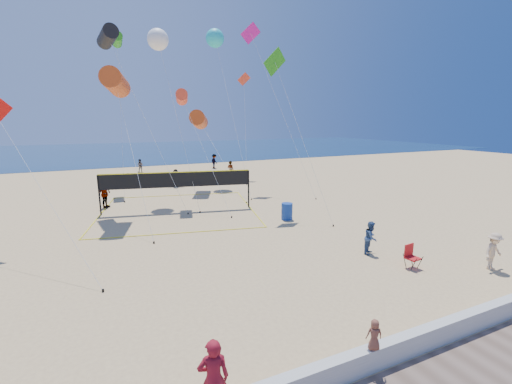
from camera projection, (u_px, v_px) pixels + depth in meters
name	position (u px, v px, depth m)	size (l,w,h in m)	color
ground	(306.00, 307.00, 10.83)	(120.00, 120.00, 0.00)	tan
ocean	(130.00, 151.00, 65.89)	(140.00, 50.00, 0.03)	navy
seawall	(376.00, 356.00, 8.10)	(32.00, 0.30, 0.60)	silver
woman	(213.00, 379.00, 6.64)	(0.62, 0.41, 1.71)	maroon
toddler	(374.00, 335.00, 7.82)	(0.36, 0.24, 0.74)	brown
bystander_a	(371.00, 238.00, 15.01)	(0.71, 0.55, 1.46)	#304A78
bystander_b	(494.00, 251.00, 13.39)	(0.97, 0.56, 1.50)	#D4B38D
far_person_0	(105.00, 194.00, 22.87)	(1.12, 0.47, 1.91)	gray
far_person_1	(176.00, 178.00, 30.03)	(1.46, 0.47, 1.58)	gray
far_person_2	(231.00, 170.00, 33.67)	(0.68, 0.45, 1.88)	gray
far_person_3	(140.00, 166.00, 38.44)	(0.73, 0.57, 1.49)	gray
far_person_4	(214.00, 161.00, 41.73)	(1.12, 0.64, 1.73)	gray
camp_chair	(411.00, 255.00, 13.60)	(0.55, 0.67, 1.05)	red
trash_barrel	(287.00, 211.00, 20.26)	(0.65, 0.65, 0.98)	navy
volleyball_net	(177.00, 184.00, 21.93)	(11.36, 11.25, 2.56)	black
kite_0	(115.00, 83.00, 19.45)	(1.84, 7.23, 8.64)	#C34617
kite_1	(108.00, 37.00, 20.91)	(4.33, 4.80, 11.39)	black
kite_2	(182.00, 97.00, 22.53)	(2.29, 5.59, 7.77)	#FF4526
kite_4	(277.00, 69.00, 20.49)	(2.28, 4.81, 10.09)	#2E991A
kite_5	(254.00, 43.00, 27.63)	(3.26, 6.81, 13.57)	#F11A96
kite_6	(158.00, 40.00, 23.79)	(2.06, 6.32, 12.01)	white
kite_7	(215.00, 38.00, 30.15)	(2.11, 9.44, 13.67)	#23C6CE
kite_8	(117.00, 40.00, 27.14)	(1.18, 6.36, 12.54)	#2E991A
kite_9	(244.00, 87.00, 33.87)	(2.54, 5.14, 10.46)	#FF4526
kite_10	(199.00, 120.00, 27.87)	(2.74, 7.70, 6.60)	#C34617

